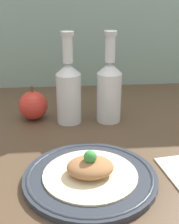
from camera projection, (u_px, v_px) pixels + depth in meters
The scene contains 6 objects.
ground_plane at pixel (98, 156), 79.91cm from camera, with size 180.00×110.00×4.00cm, color brown.
plate at pixel (90, 177), 66.20cm from camera, with size 28.58×28.58×1.62cm.
plated_food at pixel (90, 169), 65.43cm from camera, with size 20.18×20.18×5.89cm.
cider_bottle_left at pixel (69, 90), 90.76cm from camera, with size 7.29×7.29×26.86cm.
cider_bottle_right at pixel (109, 89), 91.68cm from camera, with size 7.29×7.29×26.86cm.
apple at pixel (33, 105), 94.95cm from camera, with size 8.77×8.77×10.44cm.
Camera 1 is at (-8.07, -68.90, 39.27)cm, focal length 50.00 mm.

